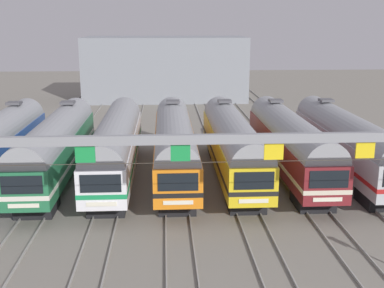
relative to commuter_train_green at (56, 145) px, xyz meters
The scene contains 10 objects.
ground_plane 9.02m from the commuter_train_green, ahead, with size 160.00×160.00×0.00m, color gray.
track_bed 19.23m from the commuter_train_green, 63.15° to the left, with size 27.33×70.00×0.15m.
commuter_train_green is the anchor object (origin of this frame).
commuter_train_white 4.30m from the commuter_train_green, ahead, with size 2.88×18.06×4.77m.
commuter_train_orange 8.61m from the commuter_train_green, ahead, with size 2.88×18.06×5.05m.
commuter_train_yellow 12.91m from the commuter_train_green, ahead, with size 2.88×18.06×5.05m.
commuter_train_maroon 17.22m from the commuter_train_green, ahead, with size 2.88×18.06×5.05m.
commuter_train_stainless 21.52m from the commuter_train_green, ahead, with size 2.88×18.06×5.05m.
catenary_gantry 16.25m from the commuter_train_green, 57.48° to the right, with size 31.06×0.44×6.97m.
maintenance_building 38.59m from the commuter_train_green, 77.86° to the left, with size 23.37×10.00×9.14m, color gray.
Camera 1 is at (-0.70, -34.95, 11.50)m, focal length 45.69 mm.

